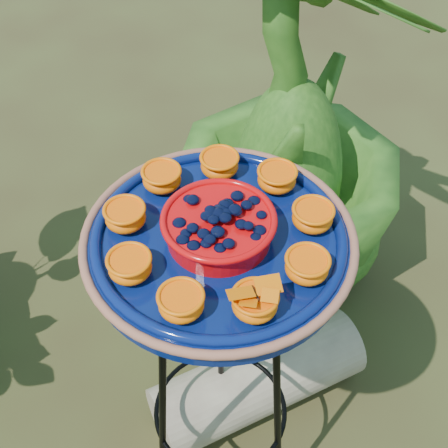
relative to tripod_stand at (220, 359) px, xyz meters
The scene contains 4 objects.
tripod_stand is the anchor object (origin of this frame).
feeder_dish 0.34m from the tripod_stand, 90.81° to the right, with size 0.51×0.51×0.09m.
driftwood_log 0.43m from the tripod_stand, 40.72° to the left, with size 0.18×0.18×0.54m, color tan.
shrub_back_right 0.64m from the tripod_stand, 53.10° to the left, with size 0.61×0.61×1.09m, color #204913.
Camera 1 is at (-0.07, -0.45, 1.51)m, focal length 50.00 mm.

